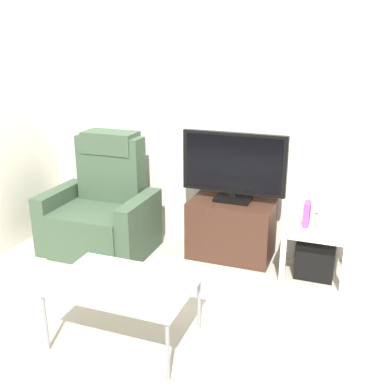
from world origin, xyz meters
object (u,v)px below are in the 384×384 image
(recliner_armchair, at_px, (102,210))
(game_console, at_px, (325,211))
(television, at_px, (234,166))
(side_table, at_px, (318,234))
(subwoofer_box, at_px, (316,257))
(book_upright, at_px, (307,214))
(cell_phone, at_px, (136,289))
(coffee_table, at_px, (123,286))
(tv_stand, at_px, (231,229))

(recliner_armchair, bearing_deg, game_console, 1.45)
(television, relative_size, side_table, 1.71)
(subwoofer_box, height_order, book_upright, book_upright)
(side_table, relative_size, subwoofer_box, 1.73)
(cell_phone, bearing_deg, side_table, 85.80)
(television, height_order, coffee_table, television)
(book_upright, relative_size, coffee_table, 0.23)
(book_upright, distance_m, cell_phone, 1.63)
(game_console, xyz_separation_m, coffee_table, (-1.12, -1.36, -0.17))
(tv_stand, xyz_separation_m, subwoofer_box, (0.76, -0.09, -0.11))
(side_table, relative_size, cell_phone, 3.60)
(subwoofer_box, xyz_separation_m, book_upright, (-0.10, -0.02, 0.38))
(coffee_table, bearing_deg, subwoofer_box, 51.41)
(recliner_armchair, relative_size, cell_phone, 7.20)
(side_table, relative_size, coffee_table, 0.60)
(subwoofer_box, relative_size, book_upright, 1.54)
(book_upright, height_order, cell_phone, book_upright)
(game_console, bearing_deg, tv_stand, 174.54)
(television, distance_m, side_table, 0.91)
(television, bearing_deg, subwoofer_box, -7.85)
(recliner_armchair, xyz_separation_m, cell_phone, (0.99, -1.25, 0.06))
(tv_stand, height_order, side_table, tv_stand)
(side_table, bearing_deg, television, 172.15)
(recliner_armchair, relative_size, game_console, 4.04)
(book_upright, bearing_deg, side_table, 11.31)
(television, height_order, game_console, television)
(tv_stand, bearing_deg, game_console, -5.46)
(side_table, relative_size, game_console, 2.02)
(tv_stand, relative_size, coffee_table, 0.83)
(television, height_order, book_upright, television)
(book_upright, distance_m, game_console, 0.14)
(book_upright, xyz_separation_m, game_console, (0.14, 0.03, 0.03))
(television, xyz_separation_m, subwoofer_box, (0.76, -0.11, -0.70))
(cell_phone, bearing_deg, book_upright, 88.30)
(book_upright, bearing_deg, subwoofer_box, 11.31)
(game_console, relative_size, cell_phone, 1.78)
(tv_stand, xyz_separation_m, television, (0.00, 0.02, 0.59))
(book_upright, xyz_separation_m, cell_phone, (-0.86, -1.38, -0.11))
(recliner_armchair, bearing_deg, television, 8.95)
(tv_stand, height_order, coffee_table, tv_stand)
(recliner_armchair, bearing_deg, cell_phone, -54.85)
(coffee_table, height_order, cell_phone, cell_phone)
(television, distance_m, recliner_armchair, 1.31)
(book_upright, relative_size, cell_phone, 1.35)
(side_table, height_order, coffee_table, side_table)
(side_table, distance_m, coffee_table, 1.73)
(game_console, bearing_deg, coffee_table, -129.27)
(television, xyz_separation_m, side_table, (0.76, -0.11, -0.49))
(coffee_table, bearing_deg, side_table, 51.41)
(book_upright, bearing_deg, cell_phone, -121.95)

